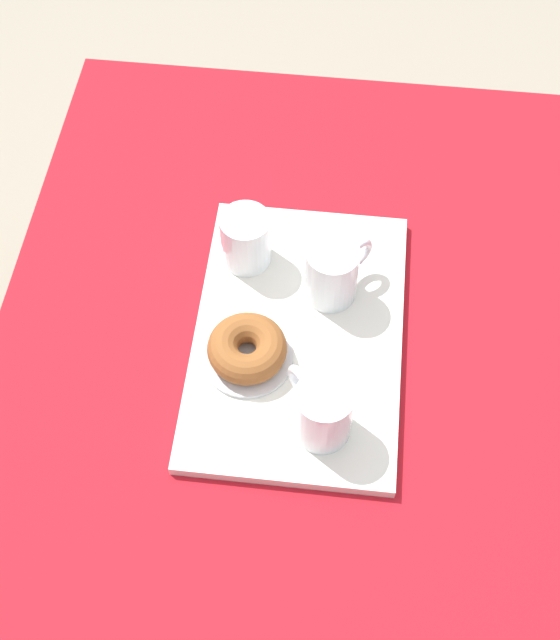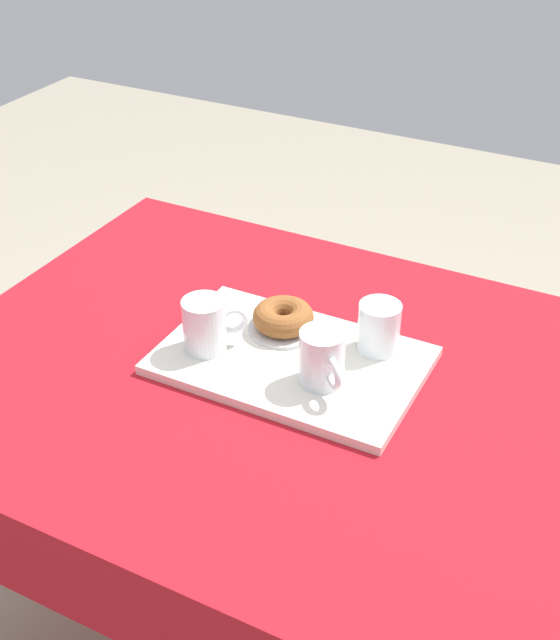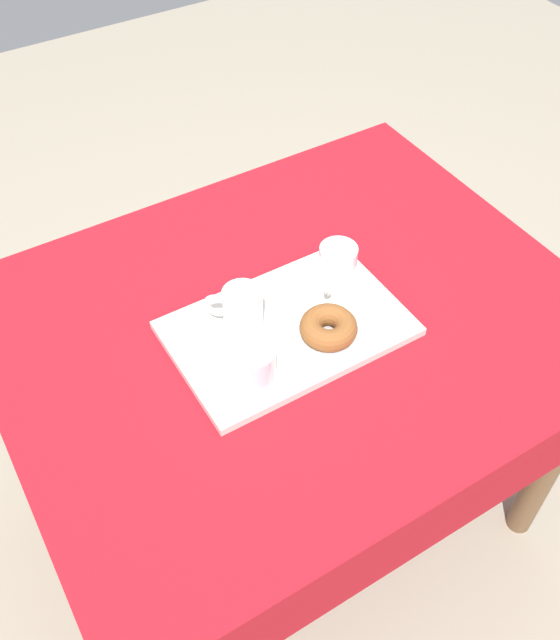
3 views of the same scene
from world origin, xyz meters
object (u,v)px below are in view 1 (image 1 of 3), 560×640
object	(u,v)px
serving_tray	(298,336)
tea_mug_left	(323,412)
dining_table	(313,393)
donut_plate_left	(248,357)
tea_mug_right	(332,274)
sugar_donut_left	(247,348)
water_glass_near	(246,242)

from	to	relation	value
serving_tray	tea_mug_left	world-z (taller)	tea_mug_left
dining_table	tea_mug_left	xyz separation A→B (m)	(0.11, 0.02, 0.16)
dining_table	serving_tray	size ratio (longest dim) A/B	2.58
donut_plate_left	serving_tray	bearing A→B (deg)	126.83
tea_mug_left	donut_plate_left	size ratio (longest dim) A/B	0.79
tea_mug_right	donut_plate_left	bearing A→B (deg)	-40.18
sugar_donut_left	dining_table	bearing A→B (deg)	100.55
dining_table	water_glass_near	bearing A→B (deg)	-142.74
water_glass_near	donut_plate_left	world-z (taller)	water_glass_near
water_glass_near	sugar_donut_left	size ratio (longest dim) A/B	0.82
tea_mug_right	donut_plate_left	distance (m)	0.17
tea_mug_right	sugar_donut_left	world-z (taller)	tea_mug_right
water_glass_near	sugar_donut_left	distance (m)	0.18
dining_table	donut_plate_left	distance (m)	0.16
dining_table	donut_plate_left	size ratio (longest dim) A/B	9.09
serving_tray	water_glass_near	xyz separation A→B (m)	(-0.13, -0.09, 0.05)
serving_tray	tea_mug_right	world-z (taller)	tea_mug_right
tea_mug_right	water_glass_near	size ratio (longest dim) A/B	1.08
water_glass_near	donut_plate_left	xyz separation A→B (m)	(0.18, 0.02, -0.04)
tea_mug_left	water_glass_near	distance (m)	0.30
tea_mug_left	water_glass_near	world-z (taller)	tea_mug_left
tea_mug_left	sugar_donut_left	world-z (taller)	tea_mug_left
tea_mug_left	water_glass_near	bearing A→B (deg)	-153.21
sugar_donut_left	tea_mug_left	bearing A→B (deg)	49.70
dining_table	water_glass_near	distance (m)	0.25
serving_tray	donut_plate_left	world-z (taller)	donut_plate_left
serving_tray	dining_table	bearing A→B (deg)	41.45
dining_table	donut_plate_left	xyz separation A→B (m)	(0.02, -0.10, 0.12)
serving_tray	water_glass_near	size ratio (longest dim) A/B	4.98
dining_table	donut_plate_left	bearing A→B (deg)	-79.45
dining_table	tea_mug_left	size ratio (longest dim) A/B	11.55
tea_mug_left	sugar_donut_left	xyz separation A→B (m)	(-0.10, -0.11, -0.02)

